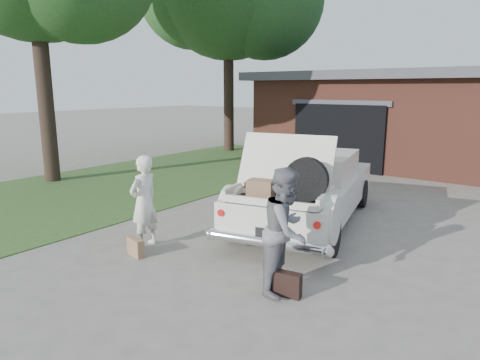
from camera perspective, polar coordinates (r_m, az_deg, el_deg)
The scene contains 8 objects.
ground at distance 7.58m, azimuth -2.78°, elevation -8.92°, with size 90.00×90.00×0.00m, color gray.
grass_strip at distance 13.39m, azimuth -12.59°, elevation 0.16°, with size 6.00×16.00×0.02m, color #2D4C1E.
house at distance 17.28m, azimuth 25.49°, elevation 7.49°, with size 12.80×7.80×3.30m.
sedan at distance 8.84m, azimuth 9.00°, elevation -1.06°, with size 2.99×5.26×1.95m.
woman_left at distance 7.56m, azimuth -12.69°, elevation -2.84°, with size 0.59×0.39×1.61m, color silver.
woman_right at distance 5.80m, azimuth 6.19°, elevation -6.69°, with size 0.83×0.65×1.72m, color slate.
suitcase_left at distance 7.36m, azimuth -13.74°, elevation -8.68°, with size 0.39×0.12×0.30m, color #9B724F.
suitcase_right at distance 5.90m, azimuth 6.05°, elevation -13.60°, with size 0.44×0.14×0.34m, color black.
Camera 1 is at (4.57, -5.40, 2.72)m, focal length 32.00 mm.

